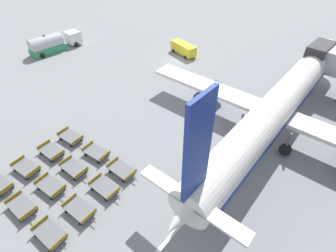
{
  "coord_description": "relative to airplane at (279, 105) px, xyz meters",
  "views": [
    {
      "loc": [
        26.59,
        -31.93,
        20.09
      ],
      "look_at": [
        12.79,
        -16.48,
        2.91
      ],
      "focal_mm": 28.0,
      "sensor_mm": 36.0,
      "label": 1
    }
  ],
  "objects": [
    {
      "name": "baggage_dolly_row_mid_a_col_a",
      "position": [
        -15.3,
        -22.14,
        -3.04
      ],
      "size": [
        3.46,
        1.94,
        0.92
      ],
      "color": "slate",
      "rests_on": "ground_plane"
    },
    {
      "name": "baggage_dolly_row_near_col_c",
      "position": [
        -7.25,
        -24.08,
        -3.04
      ],
      "size": [
        3.44,
        1.83,
        0.92
      ],
      "color": "slate",
      "rests_on": "ground_plane"
    },
    {
      "name": "baggage_dolly_row_mid_b_col_b",
      "position": [
        -11.75,
        -19.03,
        -3.04
      ],
      "size": [
        3.43,
        1.81,
        0.92
      ],
      "color": "slate",
      "rests_on": "ground_plane"
    },
    {
      "name": "baggage_dolly_row_near_col_b",
      "position": [
        -11.3,
        -24.43,
        -3.04
      ],
      "size": [
        3.43,
        1.8,
        0.92
      ],
      "color": "slate",
      "rests_on": "ground_plane"
    },
    {
      "name": "ground_plane",
      "position": [
        -19.99,
        6.27,
        -3.51
      ],
      "size": [
        500.0,
        500.0,
        0.0
      ],
      "primitive_type": "plane",
      "color": "gray"
    },
    {
      "name": "stand_guidance_stripe",
      "position": [
        -0.58,
        -8.24,
        -3.51
      ],
      "size": [
        1.73,
        36.07,
        0.01
      ],
      "color": "white",
      "rests_on": "ground_plane"
    },
    {
      "name": "baggage_dolly_row_mid_a_col_b",
      "position": [
        -11.44,
        -21.68,
        -3.04
      ],
      "size": [
        3.46,
        1.91,
        0.92
      ],
      "color": "slate",
      "rests_on": "ground_plane"
    },
    {
      "name": "baggage_dolly_row_far_col_a",
      "position": [
        -16.01,
        -16.71,
        -3.04
      ],
      "size": [
        3.45,
        1.89,
        0.92
      ],
      "color": "slate",
      "rests_on": "ground_plane"
    },
    {
      "name": "baggage_dolly_row_far_col_b",
      "position": [
        -11.87,
        -16.25,
        -3.04
      ],
      "size": [
        3.45,
        1.9,
        0.92
      ],
      "color": "slate",
      "rests_on": "ground_plane"
    },
    {
      "name": "baggage_dolly_row_mid_b_col_a",
      "position": [
        -15.54,
        -19.31,
        -3.04
      ],
      "size": [
        3.44,
        1.84,
        0.92
      ],
      "color": "slate",
      "rests_on": "ground_plane"
    },
    {
      "name": "service_van",
      "position": [
        -21.04,
        9.37,
        -2.45
      ],
      "size": [
        5.55,
        3.0,
        1.94
      ],
      "color": "yellow",
      "rests_on": "ground_plane"
    },
    {
      "name": "fuel_tanker_primary",
      "position": [
        -39.56,
        -5.45,
        -2.15
      ],
      "size": [
        3.56,
        9.46,
        3.29
      ],
      "color": "white",
      "rests_on": "ground_plane"
    },
    {
      "name": "baggage_dolly_row_mid_a_col_c",
      "position": [
        -7.37,
        -21.3,
        -3.04
      ],
      "size": [
        3.44,
        1.86,
        0.92
      ],
      "color": "slate",
      "rests_on": "ground_plane"
    },
    {
      "name": "baggage_dolly_row_far_col_c",
      "position": [
        -8.06,
        -16.04,
        -3.04
      ],
      "size": [
        3.42,
        1.77,
        0.92
      ],
      "color": "slate",
      "rests_on": "ground_plane"
    },
    {
      "name": "baggage_dolly_row_mid_b_col_c",
      "position": [
        -7.63,
        -18.46,
        -3.04
      ],
      "size": [
        3.42,
        1.79,
        0.92
      ],
      "color": "slate",
      "rests_on": "ground_plane"
    },
    {
      "name": "airplane",
      "position": [
        0.0,
        0.0,
        0.0
      ],
      "size": [
        32.49,
        39.05,
        13.16
      ],
      "color": "white",
      "rests_on": "ground_plane"
    }
  ]
}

